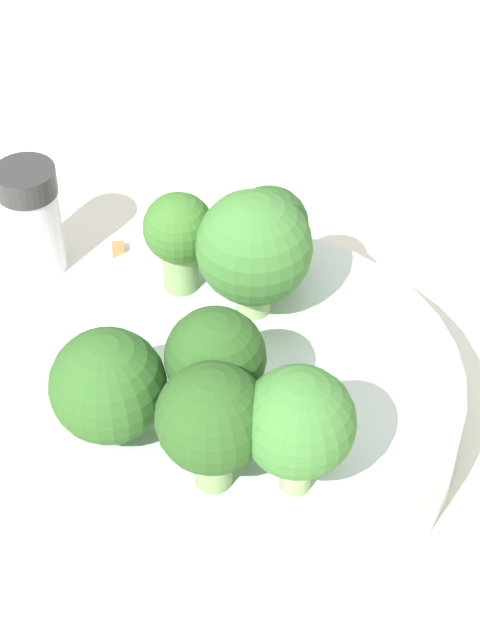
{
  "coord_description": "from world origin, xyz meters",
  "views": [
    {
      "loc": [
        -0.18,
        0.26,
        0.37
      ],
      "look_at": [
        0.0,
        0.0,
        0.07
      ],
      "focal_mm": 60.0,
      "sensor_mm": 36.0,
      "label": 1
    }
  ],
  "objects": [
    {
      "name": "almond_crumb_2",
      "position": [
        0.12,
        -0.1,
        0.0
      ],
      "size": [
        0.01,
        0.01,
        0.01
      ],
      "primitive_type": "cube",
      "rotation": [
        0.0,
        0.0,
        3.61
      ],
      "color": "olive",
      "rests_on": "ground_plane"
    },
    {
      "name": "broccoli_floret_1",
      "position": [
        -0.01,
        0.03,
        0.08
      ],
      "size": [
        0.04,
        0.04,
        0.06
      ],
      "color": "#84AD66",
      "rests_on": "bowl"
    },
    {
      "name": "broccoli_floret_5",
      "position": [
        0.02,
        -0.04,
        0.08
      ],
      "size": [
        0.05,
        0.05,
        0.06
      ],
      "color": "#8EB770",
      "rests_on": "bowl"
    },
    {
      "name": "ground_plane",
      "position": [
        0.0,
        0.0,
        0.0
      ],
      "size": [
        3.0,
        3.0,
        0.0
      ],
      "primitive_type": "plane",
      "color": "silver"
    },
    {
      "name": "almond_crumb_0",
      "position": [
        0.13,
        -0.06,
        0.0
      ],
      "size": [
        0.01,
        0.01,
        0.01
      ],
      "primitive_type": "cube",
      "rotation": [
        0.0,
        0.0,
        2.3
      ],
      "color": "olive",
      "rests_on": "ground_plane"
    },
    {
      "name": "broccoli_floret_4",
      "position": [
        0.05,
        -0.03,
        0.07
      ],
      "size": [
        0.03,
        0.03,
        0.05
      ],
      "color": "#7A9E5B",
      "rests_on": "bowl"
    },
    {
      "name": "broccoli_floret_0",
      "position": [
        0.03,
        -0.06,
        0.06
      ],
      "size": [
        0.04,
        0.04,
        0.04
      ],
      "color": "#7A9E5B",
      "rests_on": "bowl"
    },
    {
      "name": "broccoli_floret_3",
      "position": [
        0.02,
        0.06,
        0.07
      ],
      "size": [
        0.05,
        0.05,
        0.05
      ],
      "color": "#8EB770",
      "rests_on": "bowl"
    },
    {
      "name": "bowl",
      "position": [
        0.0,
        0.0,
        0.02
      ],
      "size": [
        0.19,
        0.19,
        0.04
      ],
      "primitive_type": "cylinder",
      "color": "silver",
      "rests_on": "ground_plane"
    },
    {
      "name": "broccoli_floret_2",
      "position": [
        -0.02,
        0.05,
        0.07
      ],
      "size": [
        0.04,
        0.04,
        0.06
      ],
      "color": "#7A9E5B",
      "rests_on": "bowl"
    },
    {
      "name": "broccoli_floret_6",
      "position": [
        -0.05,
        0.04,
        0.08
      ],
      "size": [
        0.04,
        0.04,
        0.06
      ],
      "color": "#8EB770",
      "rests_on": "bowl"
    },
    {
      "name": "pepper_shaker",
      "position": [
        0.15,
        -0.03,
        0.03
      ],
      "size": [
        0.03,
        0.03,
        0.06
      ],
      "color": "silver",
      "rests_on": "ground_plane"
    }
  ]
}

